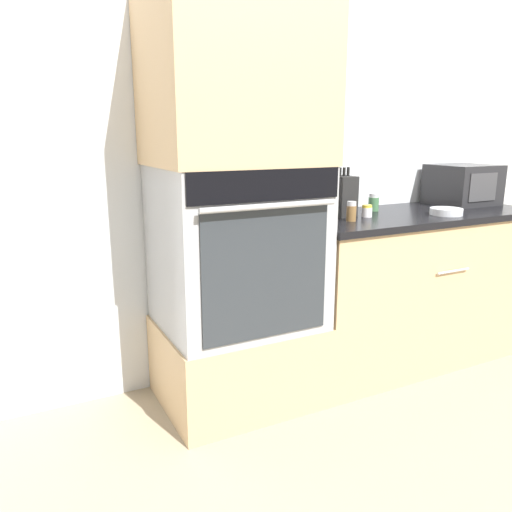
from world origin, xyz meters
The scene contains 12 objects.
ground_plane centered at (0.00, 0.00, 0.00)m, with size 12.00×12.00×0.00m, color gray.
wall_back centered at (0.00, 0.63, 1.25)m, with size 8.00×0.05×2.50m.
oven_cabinet_base centered at (-0.37, 0.30, 0.20)m, with size 0.74×0.60×0.40m.
wall_oven centered at (-0.37, 0.30, 0.78)m, with size 0.71×0.64×0.75m.
oven_cabinet_upper centered at (-0.37, 0.30, 1.53)m, with size 0.74×0.60×0.74m.
counter_unit centered at (0.73, 0.30, 0.43)m, with size 1.47×0.63×0.87m.
microwave centered at (1.22, 0.41, 0.99)m, with size 0.36×0.34×0.24m.
knife_block centered at (0.29, 0.37, 0.97)m, with size 0.10×0.13×0.26m.
bowl centered at (0.80, 0.14, 0.89)m, with size 0.17×0.17×0.04m.
condiment_jar_near centered at (0.22, 0.21, 0.92)m, with size 0.05×0.05×0.10m.
condiment_jar_mid centered at (0.55, 0.43, 0.91)m, with size 0.06×0.06×0.10m.
condiment_jar_far centered at (0.38, 0.28, 0.90)m, with size 0.06×0.06×0.06m.
Camera 1 is at (-1.32, -1.77, 1.29)m, focal length 35.00 mm.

